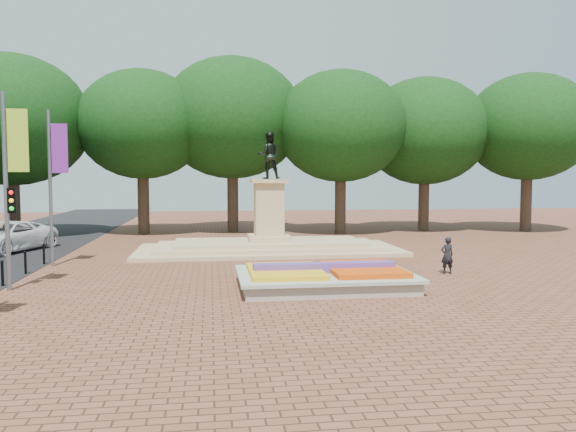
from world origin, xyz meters
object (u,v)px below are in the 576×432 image
object	(u,v)px
flower_bed	(325,277)
van	(6,237)
pedestrian	(447,255)
monument	(269,235)

from	to	relation	value
flower_bed	van	bearing A→B (deg)	141.70
pedestrian	van	bearing A→B (deg)	-30.84
monument	pedestrian	world-z (taller)	monument
flower_bed	monument	bearing A→B (deg)	95.87
van	pedestrian	world-z (taller)	van
van	flower_bed	bearing A→B (deg)	-18.73
flower_bed	van	world-z (taller)	van
flower_bed	pedestrian	world-z (taller)	pedestrian
pedestrian	flower_bed	bearing A→B (deg)	15.40
flower_bed	van	size ratio (longest dim) A/B	1.07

